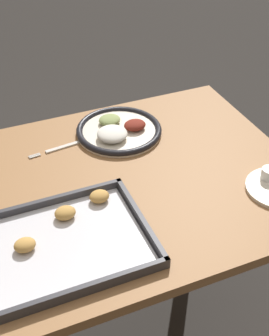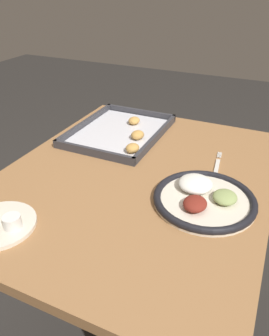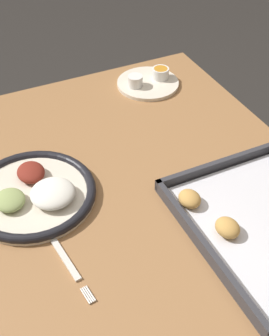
% 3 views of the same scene
% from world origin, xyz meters
% --- Properties ---
extents(dining_table, '(0.95, 0.77, 0.76)m').
position_xyz_m(dining_table, '(0.00, 0.00, 0.62)').
color(dining_table, olive).
rests_on(dining_table, ground_plane).
extents(dinner_plate, '(0.27, 0.27, 0.04)m').
position_xyz_m(dinner_plate, '(-0.05, -0.22, 0.77)').
color(dinner_plate, beige).
rests_on(dinner_plate, dining_table).
extents(fork, '(0.20, 0.04, 0.00)m').
position_xyz_m(fork, '(0.13, -0.21, 0.76)').
color(fork, silver).
rests_on(fork, dining_table).
extents(saucer_plate, '(0.17, 0.17, 0.04)m').
position_xyz_m(saucer_plate, '(-0.35, 0.20, 0.77)').
color(saucer_plate, beige).
rests_on(saucer_plate, dining_table).
extents(baking_tray, '(0.39, 0.31, 0.04)m').
position_xyz_m(baking_tray, '(0.23, 0.17, 0.77)').
color(baking_tray, '#333338').
rests_on(baking_tray, dining_table).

